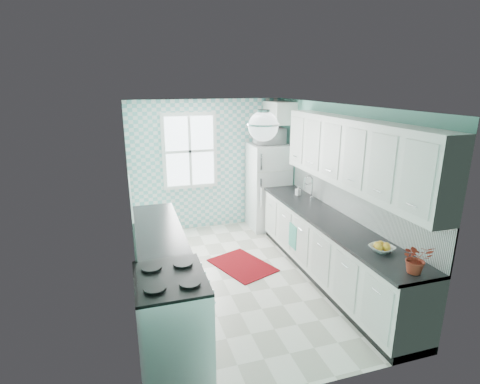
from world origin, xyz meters
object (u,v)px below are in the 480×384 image
object	(u,v)px
fridge	(268,187)
microwave	(269,136)
stove	(173,322)
sink	(303,200)
potted_plant	(417,258)
ceiling_light	(263,126)
fruit_bowl	(382,249)

from	to	relation	value
fridge	microwave	xyz separation A→B (m)	(0.00, 0.00, 0.98)
stove	sink	bearing A→B (deg)	39.17
stove	potted_plant	bearing A→B (deg)	-12.79
ceiling_light	sink	bearing A→B (deg)	47.30
fridge	potted_plant	world-z (taller)	fridge
ceiling_light	stove	world-z (taller)	ceiling_light
fruit_bowl	fridge	bearing A→B (deg)	91.56
ceiling_light	potted_plant	xyz separation A→B (m)	(1.20, -1.24, -1.22)
potted_plant	sink	bearing A→B (deg)	89.90
stove	microwave	size ratio (longest dim) A/B	1.85
fruit_bowl	potted_plant	bearing A→B (deg)	-90.00
fridge	microwave	size ratio (longest dim) A/B	3.04
fridge	microwave	distance (m)	0.98
ceiling_light	fridge	bearing A→B (deg)	66.91
fridge	sink	distance (m)	1.31
potted_plant	microwave	bearing A→B (deg)	91.34
fruit_bowl	potted_plant	size ratio (longest dim) A/B	0.83
sink	potted_plant	world-z (taller)	sink
ceiling_light	fruit_bowl	distance (m)	1.94
fridge	fruit_bowl	bearing A→B (deg)	-91.07
ceiling_light	fridge	xyz separation A→B (m)	(1.11, 2.60, -1.49)
sink	fridge	bearing A→B (deg)	95.66
stove	potted_plant	xyz separation A→B (m)	(2.40, -0.48, 0.57)
ceiling_light	stove	bearing A→B (deg)	-147.82
sink	microwave	world-z (taller)	microwave
ceiling_light	sink	distance (m)	2.26
stove	microwave	bearing A→B (deg)	54.06
ceiling_light	potted_plant	bearing A→B (deg)	-45.86
sink	microwave	distance (m)	1.57
sink	microwave	size ratio (longest dim) A/B	0.97
stove	ceiling_light	bearing A→B (deg)	30.75
stove	fruit_bowl	world-z (taller)	stove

